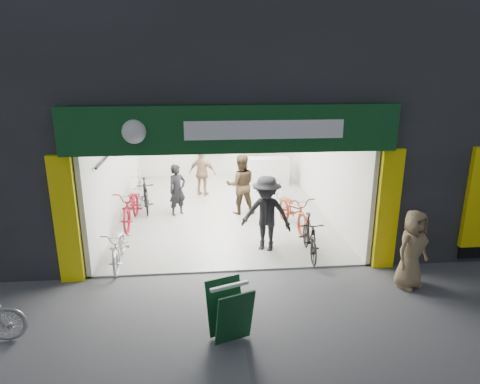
{
  "coord_description": "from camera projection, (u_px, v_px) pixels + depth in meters",
  "views": [
    {
      "loc": [
        -0.62,
        -8.13,
        4.27
      ],
      "look_at": [
        0.3,
        1.5,
        1.31
      ],
      "focal_mm": 32.0,
      "sensor_mm": 36.0,
      "label": 1
    }
  ],
  "objects": [
    {
      "name": "customer_a",
      "position": [
        177.0,
        190.0,
        12.14
      ],
      "size": [
        0.66,
        0.62,
        1.51
      ],
      "primitive_type": "imported",
      "rotation": [
        0.0,
        0.0,
        0.65
      ],
      "color": "black",
      "rests_on": "ground"
    },
    {
      "name": "customer_c",
      "position": [
        266.0,
        214.0,
        9.81
      ],
      "size": [
        1.35,
        1.09,
        1.82
      ],
      "primitive_type": "imported",
      "rotation": [
        0.0,
        0.0,
        -0.41
      ],
      "color": "black",
      "rests_on": "ground"
    },
    {
      "name": "bike_left_front",
      "position": [
        119.0,
        246.0,
        9.27
      ],
      "size": [
        0.66,
        1.69,
        0.87
      ],
      "primitive_type": "imported",
      "rotation": [
        0.0,
        0.0,
        0.05
      ],
      "color": "#BABABF",
      "rests_on": "ground"
    },
    {
      "name": "building",
      "position": [
        249.0,
        60.0,
        12.61
      ],
      "size": [
        17.0,
        10.27,
        8.0
      ],
      "color": "#232326",
      "rests_on": "ground"
    },
    {
      "name": "bike_left_back",
      "position": [
        140.0,
        188.0,
        13.28
      ],
      "size": [
        0.71,
        1.75,
        1.02
      ],
      "primitive_type": "imported",
      "rotation": [
        0.0,
        0.0,
        0.14
      ],
      "color": "#BBBCC1",
      "rests_on": "ground"
    },
    {
      "name": "bike_right_front",
      "position": [
        310.0,
        237.0,
        9.64
      ],
      "size": [
        0.56,
        1.61,
        0.95
      ],
      "primitive_type": "imported",
      "rotation": [
        0.0,
        0.0,
        -0.07
      ],
      "color": "black",
      "rests_on": "ground"
    },
    {
      "name": "bike_right_back",
      "position": [
        279.0,
        188.0,
        13.36
      ],
      "size": [
        0.58,
        1.6,
        0.94
      ],
      "primitive_type": "imported",
      "rotation": [
        0.0,
        0.0,
        -0.09
      ],
      "color": "#BCBCC1",
      "rests_on": "ground"
    },
    {
      "name": "bike_left_midfront",
      "position": [
        145.0,
        196.0,
        12.6
      ],
      "size": [
        0.73,
        1.65,
        0.96
      ],
      "primitive_type": "imported",
      "rotation": [
        0.0,
        0.0,
        0.18
      ],
      "color": "black",
      "rests_on": "ground"
    },
    {
      "name": "bike_left_midback",
      "position": [
        131.0,
        206.0,
        11.53
      ],
      "size": [
        0.75,
        2.0,
        1.04
      ],
      "primitive_type": "imported",
      "rotation": [
        0.0,
        0.0,
        -0.03
      ],
      "color": "maroon",
      "rests_on": "ground"
    },
    {
      "name": "ground",
      "position": [
        233.0,
        272.0,
        9.05
      ],
      "size": [
        60.0,
        60.0,
        0.0
      ],
      "primitive_type": "plane",
      "color": "#56565B",
      "rests_on": "ground"
    },
    {
      "name": "customer_b",
      "position": [
        241.0,
        185.0,
        12.24
      ],
      "size": [
        0.88,
        0.69,
        1.76
      ],
      "primitive_type": "imported",
      "rotation": [
        0.0,
        0.0,
        3.17
      ],
      "color": "#3E2E1C",
      "rests_on": "ground"
    },
    {
      "name": "pedestrian_near",
      "position": [
        412.0,
        249.0,
        8.25
      ],
      "size": [
        0.92,
        0.8,
        1.59
      ],
      "primitive_type": "imported",
      "rotation": [
        0.0,
        0.0,
        0.47
      ],
      "color": "#7D6749",
      "rests_on": "ground"
    },
    {
      "name": "customer_d",
      "position": [
        202.0,
        173.0,
        13.92
      ],
      "size": [
        0.99,
        0.68,
        1.56
      ],
      "primitive_type": "imported",
      "rotation": [
        0.0,
        0.0,
        2.78
      ],
      "color": "#977057",
      "rests_on": "ground"
    },
    {
      "name": "bike_right_mid",
      "position": [
        294.0,
        211.0,
        11.23
      ],
      "size": [
        1.03,
        1.97,
        0.99
      ],
      "primitive_type": "imported",
      "rotation": [
        0.0,
        0.0,
        0.21
      ],
      "color": "maroon",
      "rests_on": "ground"
    },
    {
      "name": "sandwich_board",
      "position": [
        230.0,
        310.0,
        6.73
      ],
      "size": [
        0.78,
        0.79,
        0.93
      ],
      "rotation": [
        0.0,
        0.0,
        0.35
      ],
      "color": "#0D361A",
      "rests_on": "ground"
    }
  ]
}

